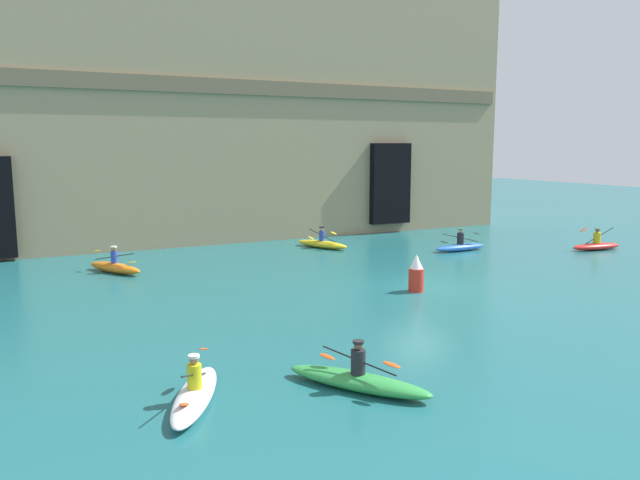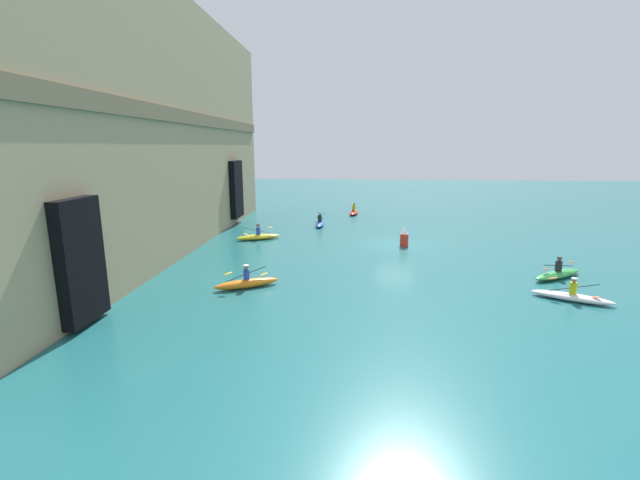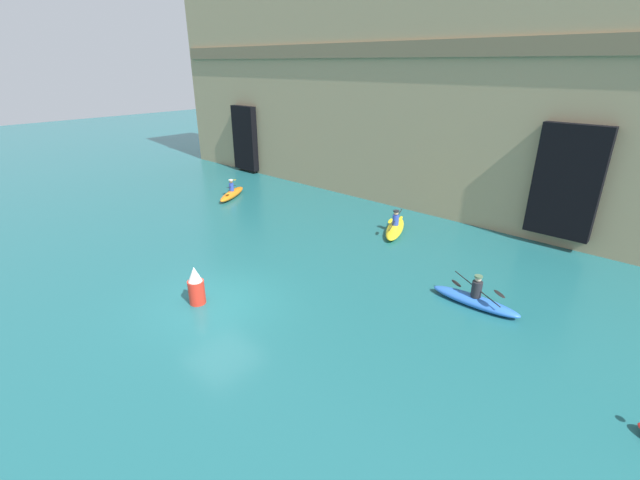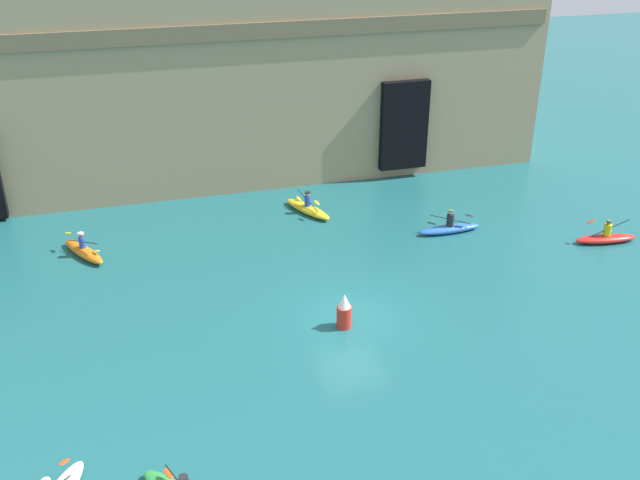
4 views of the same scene
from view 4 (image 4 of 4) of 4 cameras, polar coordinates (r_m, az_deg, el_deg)
The scene contains 7 objects.
ground_plane at distance 27.68m, azimuth 2.54°, elevation -6.20°, with size 120.00×120.00×0.00m, color #1E6066.
cliff_bluff at distance 39.39m, azimuth -9.17°, elevation 15.93°, with size 37.28×6.39×15.93m.
kayak_blue at distance 34.69m, azimuth 10.33°, elevation 0.97°, with size 3.12×0.79×1.18m.
kayak_red at distance 35.78m, azimuth 21.90°, elevation 0.18°, with size 3.03×1.13×1.20m.
kayak_orange at distance 33.68m, azimuth -18.39°, elevation -0.82°, with size 2.11×3.08×1.15m.
kayak_yellow at distance 36.26m, azimuth -0.99°, elevation 2.55°, with size 2.07×3.28×1.14m.
marker_buoy at distance 26.78m, azimuth 1.95°, elevation -5.76°, with size 0.57×0.57×1.42m.
Camera 4 is at (-7.58, -22.04, 14.93)m, focal length 40.00 mm.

